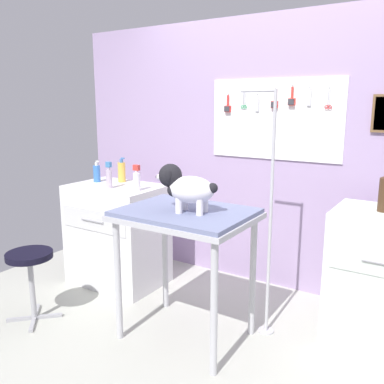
# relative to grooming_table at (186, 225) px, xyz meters

# --- Properties ---
(ground) EXTENTS (4.40, 4.00, 0.04)m
(ground) POSITION_rel_grooming_table_xyz_m (0.10, -0.13, -0.82)
(ground) COLOR #AEAFA3
(rear_wall_panel) EXTENTS (4.00, 0.11, 2.30)m
(rear_wall_panel) POSITION_rel_grooming_table_xyz_m (0.10, 1.15, 0.36)
(rear_wall_panel) COLOR #A28AB3
(rear_wall_panel) RESTS_ON ground
(grooming_table) EXTENTS (0.86, 0.66, 0.90)m
(grooming_table) POSITION_rel_grooming_table_xyz_m (0.00, 0.00, 0.00)
(grooming_table) COLOR #B7B7BC
(grooming_table) RESTS_ON ground
(grooming_arm) EXTENTS (0.29, 0.11, 1.67)m
(grooming_arm) POSITION_rel_grooming_table_xyz_m (0.44, 0.35, -0.02)
(grooming_arm) COLOR #B7B7BC
(grooming_arm) RESTS_ON ground
(dog) EXTENTS (0.42, 0.24, 0.31)m
(dog) POSITION_rel_grooming_table_xyz_m (0.02, -0.04, 0.27)
(dog) COLOR white
(dog) RESTS_ON grooming_table
(counter_left) EXTENTS (0.80, 0.58, 0.89)m
(counter_left) POSITION_rel_grooming_table_xyz_m (-1.01, 0.43, -0.36)
(counter_left) COLOR silver
(counter_left) RESTS_ON ground
(cabinet_right) EXTENTS (0.68, 0.54, 0.90)m
(cabinet_right) POSITION_rel_grooming_table_xyz_m (1.14, 0.66, -0.35)
(cabinet_right) COLOR silver
(cabinet_right) RESTS_ON ground
(stool) EXTENTS (0.33, 0.33, 0.53)m
(stool) POSITION_rel_grooming_table_xyz_m (-1.08, -0.43, -0.37)
(stool) COLOR #9E9EA3
(stool) RESTS_ON ground
(shampoo_bottle) EXTENTS (0.06, 0.06, 0.21)m
(shampoo_bottle) POSITION_rel_grooming_table_xyz_m (-0.71, 0.36, 0.18)
(shampoo_bottle) COLOR white
(shampoo_bottle) RESTS_ON counter_left
(pump_bottle_white) EXTENTS (0.06, 0.06, 0.19)m
(pump_bottle_white) POSITION_rel_grooming_table_xyz_m (-1.27, 0.46, 0.17)
(pump_bottle_white) COLOR #366EC4
(pump_bottle_white) RESTS_ON counter_left
(conditioner_bottle) EXTENTS (0.05, 0.05, 0.22)m
(conditioner_bottle) POSITION_rel_grooming_table_xyz_m (-0.97, 0.31, 0.18)
(conditioner_bottle) COLOR #B8A8BC
(conditioner_bottle) RESTS_ON counter_left
(spray_bottle_tall) EXTENTS (0.07, 0.07, 0.22)m
(spray_bottle_tall) POSITION_rel_grooming_table_xyz_m (-1.08, 0.58, 0.18)
(spray_bottle_tall) COLOR gold
(spray_bottle_tall) RESTS_ON counter_left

